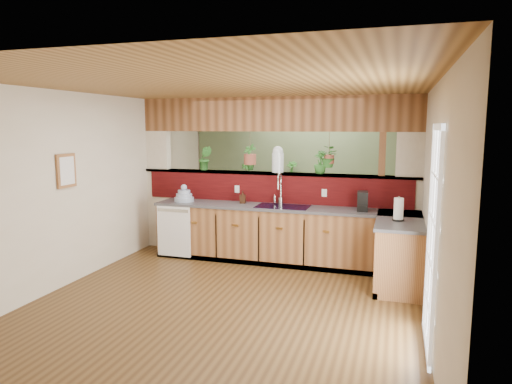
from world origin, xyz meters
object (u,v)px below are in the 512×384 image
(glass_jar, at_px, (278,159))
(soap_dispenser, at_px, (243,197))
(faucet, at_px, (280,187))
(dish_stack, at_px, (184,196))
(coffee_maker, at_px, (362,202))
(shelving_console, at_px, (267,205))
(paper_towel, at_px, (399,210))

(glass_jar, bearing_deg, soap_dispenser, -151.02)
(faucet, xyz_separation_m, dish_stack, (-1.58, -0.18, -0.19))
(soap_dispenser, bearing_deg, faucet, 5.40)
(coffee_maker, bearing_deg, soap_dispenser, 172.89)
(dish_stack, relative_size, shelving_console, 0.22)
(faucet, height_order, glass_jar, glass_jar)
(faucet, xyz_separation_m, paper_towel, (1.80, -0.74, -0.13))
(glass_jar, bearing_deg, paper_towel, -26.91)
(soap_dispenser, relative_size, shelving_console, 0.14)
(faucet, xyz_separation_m, soap_dispenser, (-0.60, -0.06, -0.18))
(dish_stack, bearing_deg, coffee_maker, 0.30)
(soap_dispenser, relative_size, paper_towel, 0.62)
(shelving_console, bearing_deg, soap_dispenser, -70.77)
(dish_stack, height_order, shelving_console, dish_stack)
(soap_dispenser, bearing_deg, shelving_console, 95.68)
(coffee_maker, height_order, glass_jar, glass_jar)
(paper_towel, bearing_deg, coffee_maker, 131.30)
(dish_stack, bearing_deg, faucet, 6.34)
(coffee_maker, height_order, shelving_console, coffee_maker)
(dish_stack, bearing_deg, glass_jar, 15.02)
(faucet, height_order, dish_stack, faucet)
(dish_stack, bearing_deg, shelving_console, 71.54)
(glass_jar, bearing_deg, coffee_maker, -15.51)
(coffee_maker, xyz_separation_m, glass_jar, (-1.39, 0.39, 0.57))
(coffee_maker, relative_size, glass_jar, 0.67)
(shelving_console, bearing_deg, dish_stack, -94.91)
(faucet, relative_size, shelving_console, 0.35)
(paper_towel, relative_size, shelving_console, 0.22)
(coffee_maker, bearing_deg, glass_jar, 160.54)
(soap_dispenser, height_order, glass_jar, glass_jar)
(coffee_maker, bearing_deg, shelving_console, 128.81)
(faucet, height_order, shelving_console, faucet)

